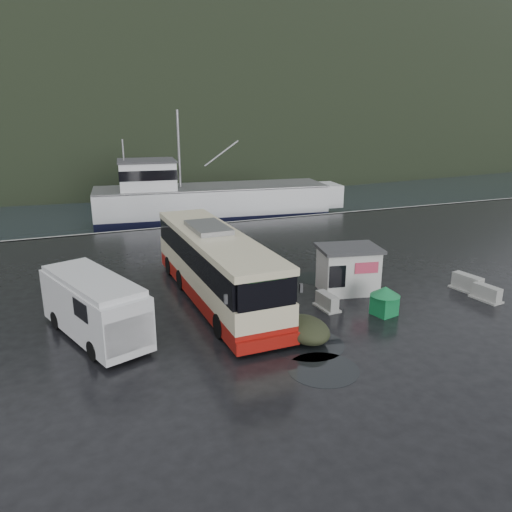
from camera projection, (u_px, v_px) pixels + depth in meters
name	position (u px, v px, depth m)	size (l,w,h in m)	color
ground	(275.00, 317.00, 23.62)	(160.00, 160.00, 0.00)	black
harbor_water	(96.00, 148.00, 121.80)	(300.00, 180.00, 0.02)	black
quay_edge	(179.00, 227.00, 41.47)	(160.00, 0.60, 1.50)	#999993
headland	(95.00, 127.00, 250.24)	(780.00, 540.00, 570.00)	black
coach_bus	(216.00, 299.00, 25.77)	(3.26, 13.17, 3.73)	beige
white_van	(97.00, 336.00, 21.57)	(2.25, 6.55, 2.74)	silver
waste_bin_left	(269.00, 325.00, 22.72)	(1.10, 1.10, 1.54)	#15763D
waste_bin_right	(384.00, 314.00, 23.86)	(1.02, 1.02, 1.42)	#15763D
dome_tent	(306.00, 340.00, 21.23)	(1.80, 2.52, 0.99)	#2C301D
ticket_kiosk	(347.00, 291.00, 26.88)	(3.18, 2.41, 2.49)	silver
jersey_barrier_a	(327.00, 308.00, 24.57)	(0.76, 1.52, 0.76)	#999993
jersey_barrier_b	(486.00, 300.00, 25.66)	(0.78, 1.57, 0.78)	#999993
jersey_barrier_c	(466.00, 290.00, 27.00)	(0.88, 1.75, 0.88)	#999993
fishing_trawler	(212.00, 206.00, 50.13)	(26.94, 5.90, 10.78)	silver
puddles	(300.00, 321.00, 23.07)	(7.23, 12.00, 0.01)	black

